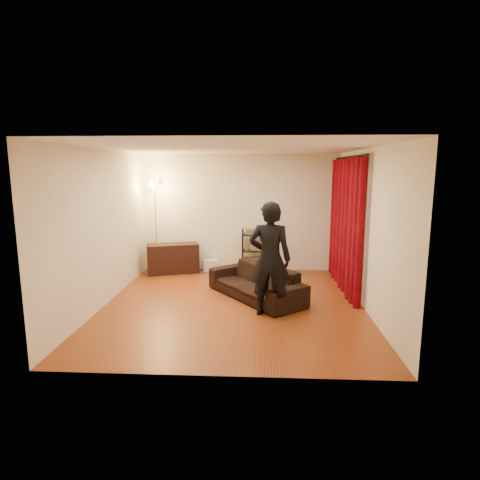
# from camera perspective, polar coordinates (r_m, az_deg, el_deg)

# --- Properties ---
(floor) EXTENTS (5.00, 5.00, 0.00)m
(floor) POSITION_cam_1_polar(r_m,az_deg,el_deg) (7.17, -0.93, -9.10)
(floor) COLOR #913B15
(floor) RESTS_ON ground
(ceiling) EXTENTS (5.00, 5.00, 0.00)m
(ceiling) POSITION_cam_1_polar(r_m,az_deg,el_deg) (6.78, -1.00, 12.98)
(ceiling) COLOR white
(ceiling) RESTS_ON ground
(wall_back) EXTENTS (5.00, 0.00, 5.00)m
(wall_back) POSITION_cam_1_polar(r_m,az_deg,el_deg) (9.33, 0.09, 3.89)
(wall_back) COLOR #F0E7C8
(wall_back) RESTS_ON ground
(wall_front) EXTENTS (5.00, 0.00, 5.00)m
(wall_front) POSITION_cam_1_polar(r_m,az_deg,el_deg) (4.40, -3.21, -3.18)
(wall_front) COLOR #F0E7C8
(wall_front) RESTS_ON ground
(wall_left) EXTENTS (0.00, 5.00, 5.00)m
(wall_left) POSITION_cam_1_polar(r_m,az_deg,el_deg) (7.35, -18.74, 1.68)
(wall_left) COLOR #F0E7C8
(wall_left) RESTS_ON ground
(wall_right) EXTENTS (0.00, 5.00, 5.00)m
(wall_right) POSITION_cam_1_polar(r_m,az_deg,el_deg) (7.06, 17.57, 1.41)
(wall_right) COLOR #F0E7C8
(wall_right) RESTS_ON ground
(curtain_rod) EXTENTS (0.04, 2.65, 0.04)m
(curtain_rod) POSITION_cam_1_polar(r_m,az_deg,el_deg) (8.06, 15.33, 11.32)
(curtain_rod) COLOR black
(curtain_rod) RESTS_ON wall_right
(curtain) EXTENTS (0.22, 2.65, 2.55)m
(curtain) POSITION_cam_1_polar(r_m,az_deg,el_deg) (8.13, 14.76, 2.10)
(curtain) COLOR maroon
(curtain) RESTS_ON ground
(sofa) EXTENTS (1.89, 2.12, 0.60)m
(sofa) POSITION_cam_1_polar(r_m,az_deg,el_deg) (7.42, 2.24, -6.02)
(sofa) COLOR black
(sofa) RESTS_ON ground
(person) EXTENTS (0.73, 0.53, 1.86)m
(person) POSITION_cam_1_polar(r_m,az_deg,el_deg) (6.44, 4.27, -2.73)
(person) COLOR black
(person) RESTS_ON ground
(media_cabinet) EXTENTS (1.23, 0.75, 0.67)m
(media_cabinet) POSITION_cam_1_polar(r_m,az_deg,el_deg) (9.30, -9.50, -2.60)
(media_cabinet) COLOR black
(media_cabinet) RESTS_ON ground
(storage_boxes) EXTENTS (0.36, 0.31, 0.27)m
(storage_boxes) POSITION_cam_1_polar(r_m,az_deg,el_deg) (9.41, -4.24, -3.60)
(storage_boxes) COLOR silver
(storage_boxes) RESTS_ON ground
(wire_shelf) EXTENTS (0.52, 0.40, 1.03)m
(wire_shelf) POSITION_cam_1_polar(r_m,az_deg,el_deg) (9.16, 1.85, -1.52)
(wire_shelf) COLOR black
(wire_shelf) RESTS_ON ground
(floor_lamp) EXTENTS (0.43, 0.43, 2.15)m
(floor_lamp) POSITION_cam_1_polar(r_m,az_deg,el_deg) (9.19, -11.88, 1.84)
(floor_lamp) COLOR silver
(floor_lamp) RESTS_ON ground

